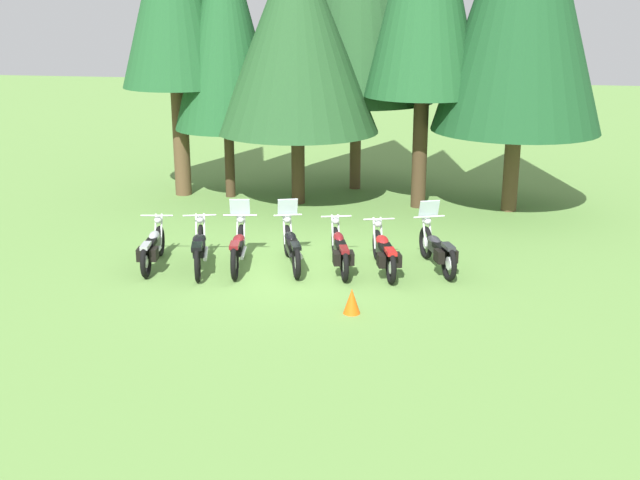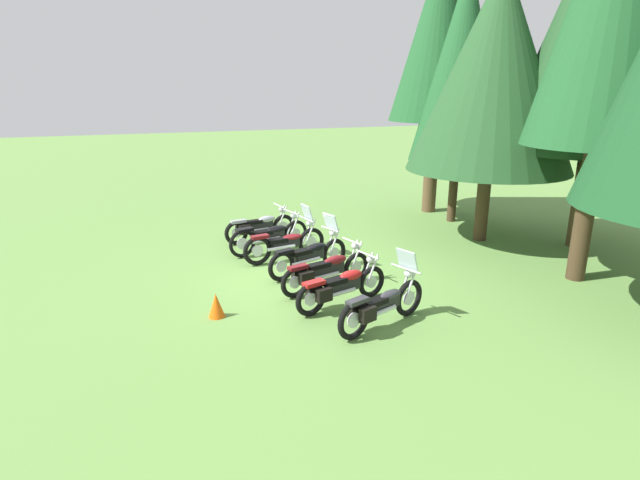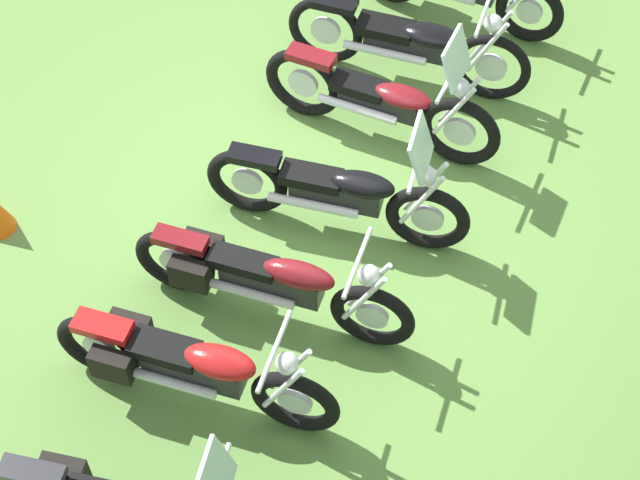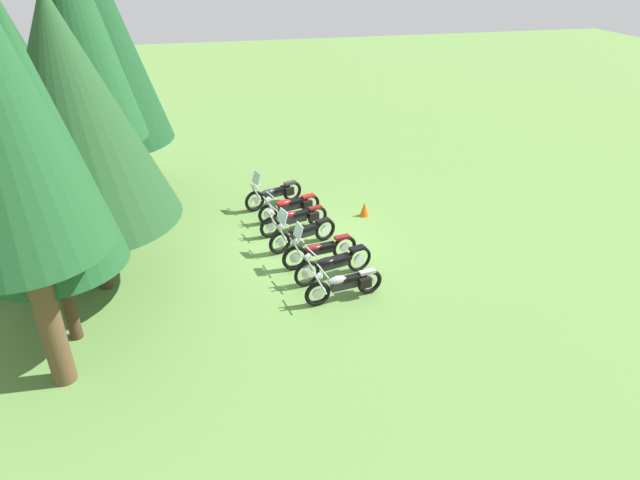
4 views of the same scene
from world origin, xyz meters
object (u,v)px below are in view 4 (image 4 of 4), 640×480
(motorcycle_3, at_px, (302,233))
(pine_tree_4, at_px, (70,20))
(traffic_cone, at_px, (365,209))
(motorcycle_5, at_px, (290,206))
(motorcycle_0, at_px, (345,284))
(pine_tree_5, at_px, (85,22))
(pine_tree_1, at_px, (23,131))
(motorcycle_2, at_px, (319,250))
(motorcycle_4, at_px, (295,218))
(pine_tree_2, at_px, (68,112))
(motorcycle_6, at_px, (274,193))
(motorcycle_1, at_px, (333,263))

(motorcycle_3, height_order, pine_tree_4, pine_tree_4)
(traffic_cone, bearing_deg, motorcycle_5, 81.37)
(motorcycle_0, relative_size, pine_tree_5, 0.22)
(motorcycle_5, distance_m, pine_tree_4, 8.20)
(motorcycle_5, distance_m, pine_tree_1, 9.05)
(pine_tree_5, distance_m, traffic_cone, 10.50)
(motorcycle_5, bearing_deg, pine_tree_1, 24.08)
(motorcycle_2, xyz_separation_m, traffic_cone, (2.76, -2.21, -0.23))
(motorcycle_2, relative_size, motorcycle_4, 0.99)
(pine_tree_1, bearing_deg, motorcycle_4, -55.49)
(motorcycle_5, bearing_deg, pine_tree_5, -42.92)
(pine_tree_1, height_order, pine_tree_2, pine_tree_1)
(motorcycle_0, bearing_deg, motorcycle_3, -89.06)
(motorcycle_3, relative_size, traffic_cone, 4.59)
(pine_tree_4, bearing_deg, motorcycle_0, -130.90)
(motorcycle_6, height_order, pine_tree_1, pine_tree_1)
(motorcycle_4, xyz_separation_m, pine_tree_5, (3.85, 5.71, 5.51))
(motorcycle_2, distance_m, motorcycle_4, 2.19)
(pine_tree_4, bearing_deg, motorcycle_1, -125.23)
(motorcycle_3, height_order, pine_tree_2, pine_tree_2)
(motorcycle_0, xyz_separation_m, motorcycle_4, (4.02, 0.53, 0.01))
(pine_tree_4, height_order, traffic_cone, pine_tree_4)
(motorcycle_0, relative_size, motorcycle_6, 1.01)
(motorcycle_6, relative_size, traffic_cone, 4.42)
(motorcycle_5, xyz_separation_m, motorcycle_6, (1.11, 0.36, 0.01))
(pine_tree_5, height_order, traffic_cone, pine_tree_5)
(pine_tree_2, bearing_deg, motorcycle_5, -62.02)
(motorcycle_4, xyz_separation_m, pine_tree_1, (-4.12, 5.99, 4.49))
(motorcycle_3, distance_m, motorcycle_6, 3.14)
(motorcycle_6, relative_size, pine_tree_5, 0.22)
(motorcycle_1, height_order, motorcycle_4, motorcycle_1)
(motorcycle_0, xyz_separation_m, pine_tree_5, (7.87, 6.23, 5.51))
(pine_tree_2, bearing_deg, pine_tree_1, 168.22)
(pine_tree_2, bearing_deg, motorcycle_3, -80.33)
(motorcycle_4, bearing_deg, motorcycle_0, 82.26)
(pine_tree_2, bearing_deg, motorcycle_4, -70.13)
(motorcycle_3, relative_size, motorcycle_5, 1.00)
(motorcycle_2, bearing_deg, pine_tree_1, 7.48)
(motorcycle_3, xyz_separation_m, pine_tree_5, (4.91, 5.70, 5.49))
(motorcycle_3, bearing_deg, motorcycle_6, -102.54)
(pine_tree_4, relative_size, pine_tree_5, 0.99)
(motorcycle_2, relative_size, motorcycle_3, 1.03)
(motorcycle_3, relative_size, pine_tree_2, 0.30)
(motorcycle_6, bearing_deg, motorcycle_0, 77.28)
(motorcycle_0, distance_m, pine_tree_2, 7.70)
(pine_tree_5, bearing_deg, motorcycle_2, -135.28)
(motorcycle_0, distance_m, pine_tree_5, 11.45)
(motorcycle_4, bearing_deg, motorcycle_5, -106.41)
(motorcycle_6, bearing_deg, pine_tree_4, -13.47)
(motorcycle_0, relative_size, pine_tree_4, 0.22)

